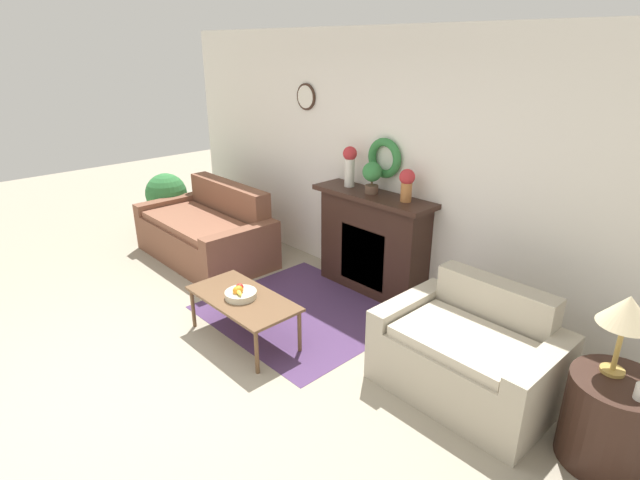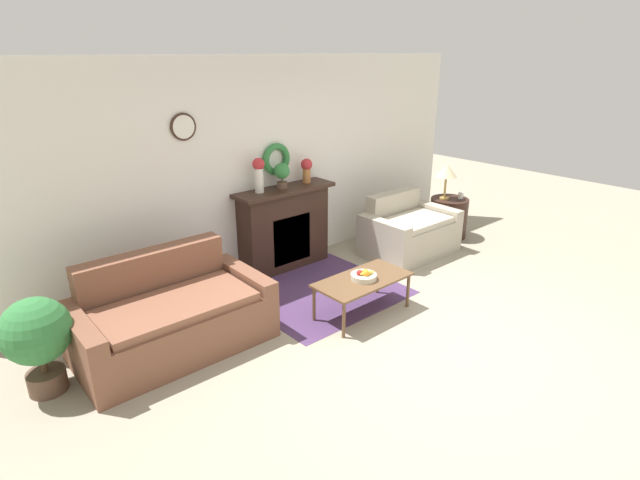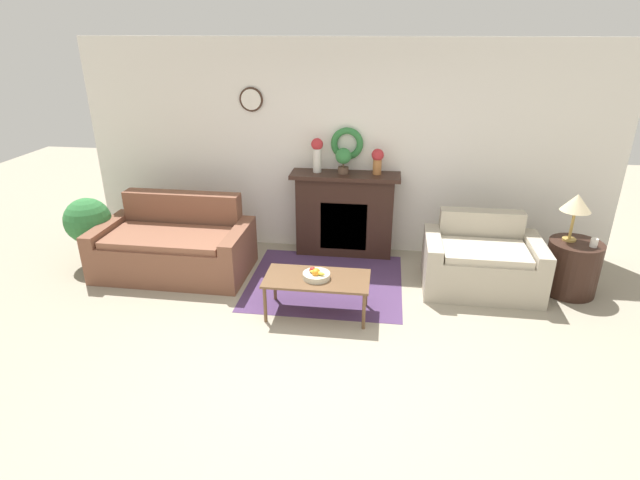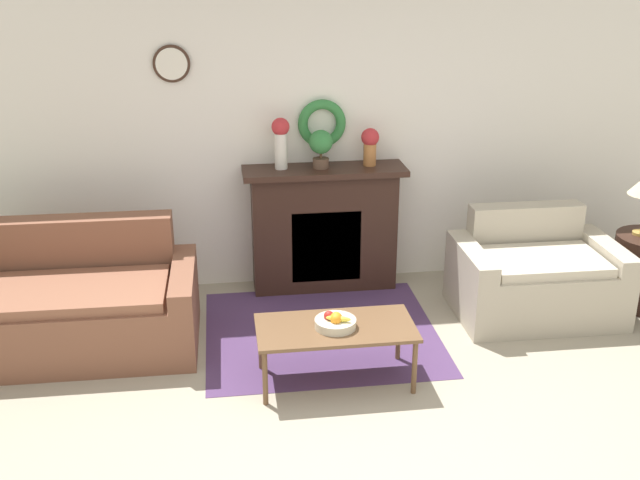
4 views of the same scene
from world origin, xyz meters
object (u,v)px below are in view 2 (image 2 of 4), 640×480
(coffee_table, at_px, (363,282))
(side_table_by_loveseat, at_px, (448,218))
(loveseat_right, at_px, (408,232))
(vase_on_mantel_left, at_px, (259,172))
(potted_plant_floor_by_couch, at_px, (37,336))
(fruit_bowl, at_px, (364,276))
(potted_plant_on_mantel, at_px, (282,173))
(couch_left, at_px, (171,316))
(vase_on_mantel_right, at_px, (307,169))
(table_lamp, at_px, (447,171))
(fireplace, at_px, (284,228))
(mug, at_px, (461,195))

(coffee_table, height_order, side_table_by_loveseat, side_table_by_loveseat)
(loveseat_right, relative_size, vase_on_mantel_left, 3.03)
(side_table_by_loveseat, bearing_deg, vase_on_mantel_left, 166.18)
(side_table_by_loveseat, relative_size, potted_plant_floor_by_couch, 0.71)
(fruit_bowl, bearing_deg, side_table_by_loveseat, 17.34)
(loveseat_right, xyz_separation_m, fruit_bowl, (-1.79, -0.84, 0.15))
(potted_plant_on_mantel, bearing_deg, coffee_table, -94.28)
(couch_left, xyz_separation_m, vase_on_mantel_left, (1.65, 0.82, 1.03))
(vase_on_mantel_right, distance_m, potted_plant_on_mantel, 0.42)
(coffee_table, height_order, table_lamp, table_lamp)
(table_lamp, height_order, vase_on_mantel_right, vase_on_mantel_right)
(side_table_by_loveseat, distance_m, potted_plant_on_mantel, 2.93)
(coffee_table, xyz_separation_m, potted_plant_floor_by_couch, (-2.99, 0.83, 0.15))
(fireplace, relative_size, fruit_bowl, 4.89)
(table_lamp, bearing_deg, fireplace, 165.26)
(side_table_by_loveseat, height_order, table_lamp, table_lamp)
(loveseat_right, distance_m, coffee_table, 1.97)
(coffee_table, height_order, vase_on_mantel_left, vase_on_mantel_left)
(couch_left, height_order, side_table_by_loveseat, couch_left)
(fruit_bowl, bearing_deg, fireplace, 84.65)
(fireplace, distance_m, potted_plant_on_mantel, 0.74)
(side_table_by_loveseat, xyz_separation_m, vase_on_mantel_right, (-2.24, 0.74, 0.98))
(coffee_table, bearing_deg, fireplace, 84.78)
(fireplace, distance_m, table_lamp, 2.70)
(couch_left, distance_m, coffee_table, 2.02)
(fruit_bowl, height_order, mug, mug)
(fireplace, distance_m, couch_left, 2.18)
(fireplace, height_order, side_table_by_loveseat, fireplace)
(coffee_table, distance_m, vase_on_mantel_right, 1.90)
(coffee_table, bearing_deg, vase_on_mantel_left, 97.81)
(loveseat_right, distance_m, table_lamp, 1.18)
(coffee_table, bearing_deg, fruit_bowl, -105.53)
(couch_left, xyz_separation_m, side_table_by_loveseat, (4.65, 0.08, -0.02))
(side_table_by_loveseat, xyz_separation_m, mug, (0.13, -0.10, 0.35))
(side_table_by_loveseat, distance_m, vase_on_mantel_right, 2.56)
(fruit_bowl, relative_size, side_table_by_loveseat, 0.46)
(side_table_by_loveseat, height_order, potted_plant_on_mantel, potted_plant_on_mantel)
(mug, bearing_deg, vase_on_mantel_right, 160.54)
(vase_on_mantel_left, bearing_deg, fireplace, -0.86)
(table_lamp, height_order, potted_plant_floor_by_couch, table_lamp)
(fireplace, bearing_deg, fruit_bowl, -95.35)
(vase_on_mantel_right, relative_size, potted_plant_on_mantel, 0.99)
(couch_left, distance_m, mug, 4.79)
(loveseat_right, distance_m, fruit_bowl, 1.99)
(fireplace, xyz_separation_m, loveseat_right, (1.64, -0.76, -0.24))
(table_lamp, relative_size, potted_plant_on_mantel, 1.66)
(mug, bearing_deg, fireplace, 163.24)
(fireplace, bearing_deg, side_table_by_loveseat, -15.52)
(fireplace, distance_m, vase_on_mantel_right, 0.83)
(loveseat_right, bearing_deg, potted_plant_on_mantel, 156.71)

